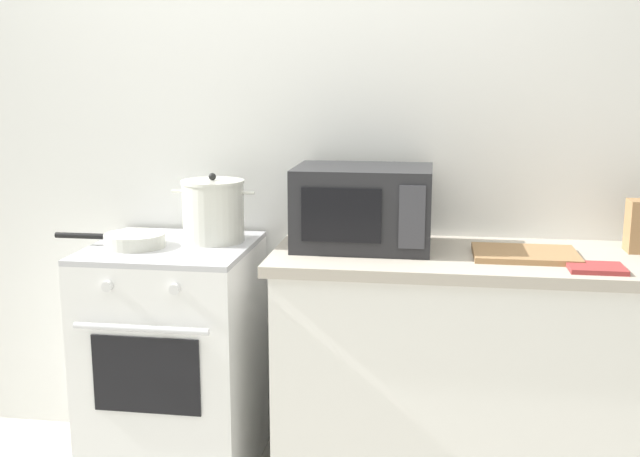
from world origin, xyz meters
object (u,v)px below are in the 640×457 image
Objects in this scene: stock_pot at (213,211)px; frying_pan at (133,240)px; cutting_board at (525,254)px; microwave at (363,207)px; oven_mitt at (596,268)px; stove at (176,360)px.

stock_pot is 0.32m from frying_pan.
frying_pan is 1.43m from cutting_board.
microwave is 0.60m from cutting_board.
frying_pan is at bearing 176.16° from oven_mitt.
cutting_board is at bearing -7.65° from microwave.
stove is 2.83× the size of stock_pot.
cutting_board is (1.30, 0.00, 0.47)m from stove.
stock_pot is 0.90× the size of cutting_board.
frying_pan reaches higher than oven_mitt.
cutting_board is 0.26m from oven_mitt.
oven_mitt is (1.51, -0.16, 0.47)m from stove.
microwave is (0.85, 0.13, 0.12)m from frying_pan.
stove is at bearing -147.95° from stock_pot.
stove is at bearing -173.72° from microwave.
stock_pot reaches higher than cutting_board.
microwave reaches higher than stock_pot.
microwave is 2.78× the size of oven_mitt.
oven_mitt is (1.64, -0.11, -0.02)m from frying_pan.
microwave is at bearing 6.28° from stove.
stove is 1.38m from cutting_board.
microwave reaches higher than stove.
microwave reaches higher than oven_mitt.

